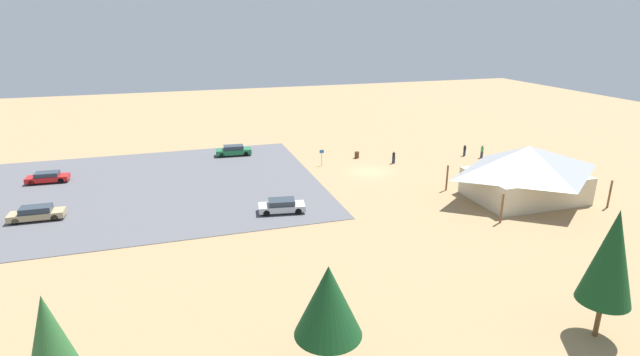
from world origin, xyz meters
The scene contains 22 objects.
ground centered at (0.00, 0.00, 0.00)m, with size 160.00×160.00×0.00m, color #9E7F56.
parking_lot_asphalt centered at (26.27, -2.00, 0.03)m, with size 38.30×30.63×0.05m, color #56565B.
bike_pavilion centered at (-11.83, 13.46, 3.15)m, with size 13.01×9.74×5.70m.
trash_bin centered at (-0.85, -6.38, 0.45)m, with size 0.60×0.60×0.90m, color brown.
lot_sign centered at (4.83, -4.30, 1.41)m, with size 0.56×0.08×2.20m.
pine_west centered at (16.34, 33.04, 4.79)m, with size 3.46×3.46×6.74m.
pine_mideast centered at (28.62, 32.97, 4.63)m, with size 3.10×3.10×7.39m.
pine_far_west centered at (-0.14, 34.17, 5.23)m, with size 2.98×2.98×8.10m.
bicycle_blue_yard_front centered at (-18.01, 7.04, 0.39)m, with size 1.50×0.99×0.90m.
bicycle_yellow_lone_east centered at (-20.48, 7.83, 0.40)m, with size 0.99×1.48×0.84m.
bicycle_orange_yard_left centered at (-18.97, 2.10, 0.35)m, with size 0.79×1.51×0.75m.
bicycle_purple_front_row centered at (-14.78, 4.53, 0.39)m, with size 0.93×1.50×0.90m.
bicycle_black_near_porch centered at (-18.90, 4.40, 0.38)m, with size 1.59×0.79×0.85m.
bicycle_teal_yard_center centered at (-22.29, 2.92, 0.36)m, with size 1.62×0.78×0.80m.
bicycle_silver_lone_west centered at (-21.47, 6.04, 0.35)m, with size 1.61×0.59×0.82m.
car_green_mid_lot centered at (15.00, -12.57, 0.75)m, with size 4.89×2.12×1.40m.
car_tan_front_row centered at (35.74, 4.65, 0.72)m, with size 4.82×1.80×1.34m.
car_red_back_corner centered at (37.10, -7.27, 0.68)m, with size 4.54×1.92×1.24m.
car_silver_by_curb centered at (13.36, 9.65, 0.71)m, with size 4.72×2.53×1.31m.
visitor_near_lot centered at (-15.42, -2.90, 0.85)m, with size 0.40×0.38×1.63m.
visitor_by_pavilion centered at (-4.50, -2.55, 0.87)m, with size 0.36×0.39×1.66m.
visitor_at_bikes centered at (-17.10, -1.32, 0.95)m, with size 0.36×0.37×1.80m.
Camera 1 is at (22.92, 52.67, 18.02)m, focal length 27.15 mm.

